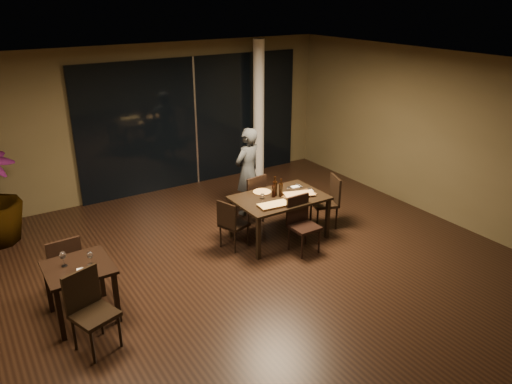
% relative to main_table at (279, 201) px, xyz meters
% --- Properties ---
extents(ground, '(8.00, 8.00, 0.00)m').
position_rel_main_table_xyz_m(ground, '(-1.00, -0.80, -0.68)').
color(ground, black).
rests_on(ground, ground).
extents(wall_back, '(8.00, 0.10, 3.00)m').
position_rel_main_table_xyz_m(wall_back, '(-1.00, 3.25, 0.82)').
color(wall_back, '#463D25').
rests_on(wall_back, ground).
extents(wall_right, '(0.10, 8.00, 3.00)m').
position_rel_main_table_xyz_m(wall_right, '(3.05, -0.80, 0.82)').
color(wall_right, '#463D25').
rests_on(wall_right, ground).
extents(ceiling, '(8.00, 8.00, 0.04)m').
position_rel_main_table_xyz_m(ceiling, '(-1.00, -0.80, 2.34)').
color(ceiling, white).
rests_on(ceiling, wall_back).
extents(window_panel, '(5.00, 0.06, 2.70)m').
position_rel_main_table_xyz_m(window_panel, '(0.00, 3.16, 0.67)').
color(window_panel, black).
rests_on(window_panel, ground).
extents(column, '(0.24, 0.24, 3.00)m').
position_rel_main_table_xyz_m(column, '(1.40, 2.85, 0.82)').
color(column, white).
rests_on(column, ground).
extents(main_table, '(1.50, 1.00, 0.75)m').
position_rel_main_table_xyz_m(main_table, '(0.00, 0.00, 0.00)').
color(main_table, black).
rests_on(main_table, ground).
extents(side_table, '(0.80, 0.80, 0.75)m').
position_rel_main_table_xyz_m(side_table, '(-3.40, -0.50, -0.05)').
color(side_table, black).
rests_on(side_table, ground).
extents(chair_main_far, '(0.48, 0.48, 0.92)m').
position_rel_main_table_xyz_m(chair_main_far, '(-0.07, 0.74, -0.16)').
color(chair_main_far, black).
rests_on(chair_main_far, ground).
extents(chair_main_near, '(0.43, 0.43, 0.91)m').
position_rel_main_table_xyz_m(chair_main_near, '(0.06, -0.54, -0.17)').
color(chair_main_near, black).
rests_on(chair_main_near, ground).
extents(chair_main_left, '(0.49, 0.49, 0.84)m').
position_rel_main_table_xyz_m(chair_main_left, '(-0.88, 0.10, -0.21)').
color(chair_main_left, black).
rests_on(chair_main_left, ground).
extents(chair_main_right, '(0.54, 0.54, 0.93)m').
position_rel_main_table_xyz_m(chair_main_right, '(1.00, -0.08, -0.16)').
color(chair_main_right, black).
rests_on(chair_main_right, ground).
extents(chair_side_far, '(0.46, 0.46, 0.95)m').
position_rel_main_table_xyz_m(chair_side_far, '(-3.47, 0.03, -0.15)').
color(chair_side_far, black).
rests_on(chair_side_far, ground).
extents(chair_side_near, '(0.57, 0.57, 0.97)m').
position_rel_main_table_xyz_m(chair_side_near, '(-3.45, -1.13, -0.13)').
color(chair_side_near, black).
rests_on(chair_side_near, ground).
extents(diner, '(0.65, 0.52, 1.65)m').
position_rel_main_table_xyz_m(diner, '(0.09, 1.17, 0.15)').
color(diner, '#2C2F31').
rests_on(diner, ground).
extents(pizza_board_left, '(0.52, 0.30, 0.01)m').
position_rel_main_table_xyz_m(pizza_board_left, '(-0.30, -0.27, 0.08)').
color(pizza_board_left, '#422C15').
rests_on(pizza_board_left, main_table).
extents(pizza_board_right, '(0.59, 0.33, 0.01)m').
position_rel_main_table_xyz_m(pizza_board_right, '(0.31, -0.13, 0.08)').
color(pizza_board_right, '#492F17').
rests_on(pizza_board_right, main_table).
extents(oblong_pizza_left, '(0.50, 0.28, 0.02)m').
position_rel_main_table_xyz_m(oblong_pizza_left, '(-0.30, -0.27, 0.10)').
color(oblong_pizza_left, maroon).
rests_on(oblong_pizza_left, pizza_board_left).
extents(oblong_pizza_right, '(0.54, 0.37, 0.02)m').
position_rel_main_table_xyz_m(oblong_pizza_right, '(0.31, -0.13, 0.10)').
color(oblong_pizza_right, '#6A0E09').
rests_on(oblong_pizza_right, pizza_board_right).
extents(round_pizza, '(0.30, 0.30, 0.01)m').
position_rel_main_table_xyz_m(round_pizza, '(-0.14, 0.32, 0.08)').
color(round_pizza, red).
rests_on(round_pizza, main_table).
extents(bottle_a, '(0.06, 0.06, 0.27)m').
position_rel_main_table_xyz_m(bottle_a, '(-0.08, 0.05, 0.21)').
color(bottle_a, black).
rests_on(bottle_a, main_table).
extents(bottle_b, '(0.07, 0.07, 0.31)m').
position_rel_main_table_xyz_m(bottle_b, '(0.03, 0.01, 0.23)').
color(bottle_b, black).
rests_on(bottle_b, main_table).
extents(bottle_c, '(0.07, 0.07, 0.33)m').
position_rel_main_table_xyz_m(bottle_c, '(-0.03, 0.09, 0.24)').
color(bottle_c, black).
rests_on(bottle_c, main_table).
extents(tumbler_left, '(0.07, 0.07, 0.08)m').
position_rel_main_table_xyz_m(tumbler_left, '(-0.28, 0.09, 0.11)').
color(tumbler_left, white).
rests_on(tumbler_left, main_table).
extents(tumbler_right, '(0.07, 0.07, 0.08)m').
position_rel_main_table_xyz_m(tumbler_right, '(0.27, 0.11, 0.12)').
color(tumbler_right, white).
rests_on(tumbler_right, main_table).
extents(napkin_near, '(0.20, 0.14, 0.01)m').
position_rel_main_table_xyz_m(napkin_near, '(0.54, -0.06, 0.08)').
color(napkin_near, white).
rests_on(napkin_near, main_table).
extents(napkin_far, '(0.19, 0.12, 0.01)m').
position_rel_main_table_xyz_m(napkin_far, '(0.50, 0.21, 0.08)').
color(napkin_far, white).
rests_on(napkin_far, main_table).
extents(wine_glass_a, '(0.08, 0.08, 0.19)m').
position_rel_main_table_xyz_m(wine_glass_a, '(-3.54, -0.41, 0.17)').
color(wine_glass_a, white).
rests_on(wine_glass_a, side_table).
extents(wine_glass_b, '(0.07, 0.07, 0.17)m').
position_rel_main_table_xyz_m(wine_glass_b, '(-3.25, -0.55, 0.16)').
color(wine_glass_b, white).
rests_on(wine_glass_b, side_table).
extents(side_napkin, '(0.20, 0.15, 0.01)m').
position_rel_main_table_xyz_m(side_napkin, '(-3.36, -0.66, 0.08)').
color(side_napkin, white).
rests_on(side_napkin, side_table).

